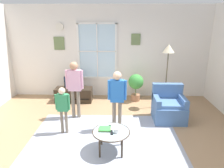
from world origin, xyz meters
The scene contains 16 objects.
ground_plane centered at (0.00, 0.00, -0.01)m, with size 6.87×6.03×0.02m, color #9E7A56.
back_wall centered at (-0.01, 2.77, 1.44)m, with size 6.27×0.17×2.87m.
area_rug centered at (0.02, 0.08, 0.00)m, with size 3.15×2.21×0.01m, color #999EAD.
tv_stand centered at (-1.06, 2.17, 0.21)m, with size 1.11×0.45×0.43m.
television centered at (-1.06, 2.17, 0.62)m, with size 0.55×0.08×0.36m.
armchair centered at (1.57, 1.02, 0.33)m, with size 0.76×0.74×0.87m.
coffee_table centered at (0.17, -0.34, 0.40)m, with size 0.72×0.72×0.43m.
book_stack centered at (0.05, -0.29, 0.44)m, with size 0.24×0.19×0.04m.
cup centered at (0.27, -0.40, 0.47)m, with size 0.09×0.09×0.09m, color white.
remote_near_books centered at (0.13, -0.21, 0.44)m, with size 0.04×0.14×0.02m, color black.
remote_near_cup centered at (0.18, -0.40, 0.44)m, with size 0.04×0.14×0.02m, color black.
person_blue_shirt centered at (0.28, 0.48, 0.86)m, with size 0.41×0.19×1.37m.
person_pink_shirt centered at (-0.77, 1.08, 0.91)m, with size 0.44×0.20×1.46m.
person_green_shirt centered at (-0.89, 0.30, 0.67)m, with size 0.32×0.15×1.06m.
potted_plant_by_window centered at (0.85, 2.28, 0.55)m, with size 0.46×0.46×0.85m.
floor_lamp centered at (1.65, 1.83, 1.51)m, with size 0.32×0.32×1.80m.
Camera 1 is at (0.28, -3.75, 2.42)m, focal length 32.99 mm.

